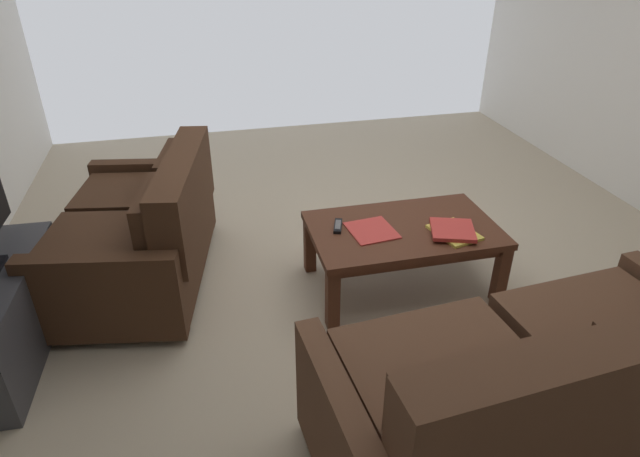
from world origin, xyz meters
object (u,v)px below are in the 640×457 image
object	(u,v)px
coffee_table	(403,236)
book_stack	(453,231)
sofa_main	(539,394)
loose_magazine	(372,230)
tv_remote	(338,226)
loveseat_near	(143,232)

from	to	relation	value
coffee_table	book_stack	size ratio (longest dim) A/B	3.50
sofa_main	loose_magazine	bearing A→B (deg)	-78.71
book_stack	tv_remote	bearing A→B (deg)	-19.81
sofa_main	tv_remote	size ratio (longest dim) A/B	10.80
sofa_main	loose_magazine	size ratio (longest dim) A/B	6.47
sofa_main	coffee_table	distance (m)	1.32
book_stack	tv_remote	world-z (taller)	book_stack
loveseat_near	tv_remote	size ratio (longest dim) A/B	8.71
loveseat_near	book_stack	xyz separation A→B (m)	(-1.77, 0.56, 0.09)
coffee_table	loose_magazine	size ratio (longest dim) A/B	4.02
coffee_table	book_stack	xyz separation A→B (m)	(-0.25, 0.14, 0.08)
coffee_table	book_stack	distance (m)	0.30
loveseat_near	loose_magazine	size ratio (longest dim) A/B	5.22
sofa_main	tv_remote	world-z (taller)	sofa_main
tv_remote	loose_magazine	size ratio (longest dim) A/B	0.60
loveseat_near	tv_remote	world-z (taller)	loveseat_near
sofa_main	coffee_table	size ratio (longest dim) A/B	1.61
sofa_main	loveseat_near	size ratio (longest dim) A/B	1.24
coffee_table	loose_magazine	bearing A→B (deg)	0.41
loveseat_near	coffee_table	world-z (taller)	loveseat_near
loose_magazine	loveseat_near	bearing A→B (deg)	155.89
loose_magazine	sofa_main	bearing A→B (deg)	-85.15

